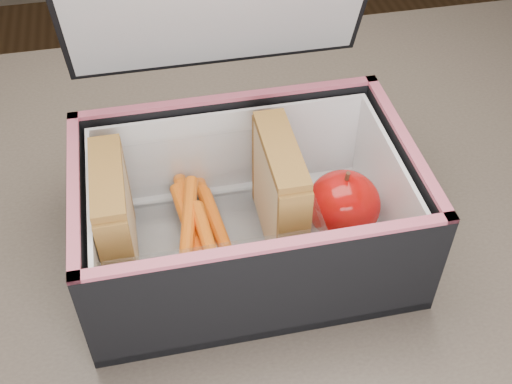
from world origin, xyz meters
TOP-DOWN VIEW (x-y plane):
  - kitchen_table at (0.00, 0.00)m, footprint 1.20×0.80m
  - lunch_bag at (-0.03, 0.02)m, footprint 0.28×0.25m
  - plastic_tub at (-0.07, 0.02)m, footprint 0.18×0.13m
  - sandwich_left at (-0.14, 0.02)m, footprint 0.03×0.09m
  - sandwich_right at (-0.00, 0.02)m, footprint 0.03×0.10m
  - carrot_sticks at (-0.07, 0.02)m, footprint 0.05×0.15m
  - paper_napkin at (0.05, 0.02)m, footprint 0.09×0.09m
  - red_apple at (0.05, 0.01)m, footprint 0.07×0.07m

SIDE VIEW (x-z plane):
  - kitchen_table at x=0.00m, z-range 0.28..1.03m
  - paper_napkin at x=0.05m, z-range 0.76..0.77m
  - carrot_sticks at x=-0.07m, z-range 0.77..0.80m
  - red_apple at x=0.05m, z-range 0.77..0.83m
  - plastic_tub at x=-0.07m, z-range 0.76..0.84m
  - lunch_bag at x=-0.03m, z-range 0.67..0.95m
  - sandwich_left at x=-0.14m, z-range 0.77..0.87m
  - sandwich_right at x=0.00m, z-range 0.77..0.87m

